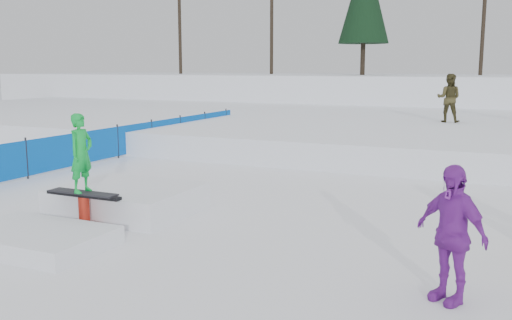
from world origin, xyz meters
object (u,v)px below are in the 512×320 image
at_px(walker_olive, 449,98).
at_px(spectator_purple, 451,234).
at_px(jib_rail_feature, 105,206).
at_px(safety_fence, 118,141).

height_order(walker_olive, spectator_purple, walker_olive).
height_order(spectator_purple, jib_rail_feature, jib_rail_feature).
distance_m(spectator_purple, jib_rail_feature, 6.56).
height_order(walker_olive, jib_rail_feature, walker_olive).
bearing_deg(safety_fence, jib_rail_feature, -53.92).
xyz_separation_m(safety_fence, walker_olive, (9.27, 8.41, 1.18)).
xyz_separation_m(walker_olive, jib_rail_feature, (-4.69, -14.70, -1.43)).
relative_size(walker_olive, jib_rail_feature, 0.42).
relative_size(spectator_purple, jib_rail_feature, 0.40).
bearing_deg(jib_rail_feature, safety_fence, 126.08).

